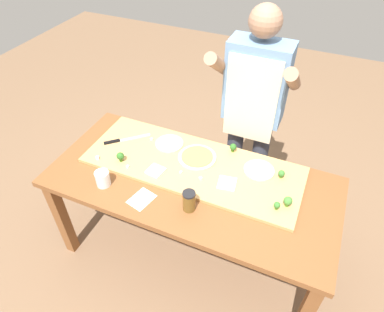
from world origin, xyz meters
The scene contains 23 objects.
ground_plane centered at (0.00, 0.00, 0.00)m, with size 8.00×8.00×0.00m, color brown.
prep_table centered at (0.00, 0.00, 0.67)m, with size 1.81×0.83×0.76m.
cutting_board centered at (-0.05, 0.12, 0.77)m, with size 1.42×0.53×0.02m, color tan.
chefs_knife centered at (-0.60, 0.13, 0.79)m, with size 0.25×0.24×0.02m.
pizza_whole_pesto_green centered at (-0.04, 0.19, 0.79)m, with size 0.25×0.25×0.02m.
pizza_whole_cheese_artichoke centered at (0.37, 0.23, 0.79)m, with size 0.19×0.19×0.02m.
pizza_whole_white_garlic centered at (-0.27, 0.24, 0.79)m, with size 0.19×0.19×0.02m.
pizza_slice_far_left centered at (-0.23, -0.04, 0.79)m, with size 0.10×0.10×0.01m, color silver.
pizza_slice_near_right centered at (0.22, 0.04, 0.79)m, with size 0.11×0.11×0.01m, color silver.
broccoli_floret_front_left centered at (-0.48, -0.04, 0.83)m, with size 0.05×0.05×0.07m.
broccoli_floret_front_mid centered at (0.16, 0.34, 0.82)m, with size 0.05×0.05×0.06m.
broccoli_floret_back_left centered at (0.54, -0.03, 0.82)m, with size 0.04×0.04×0.05m.
broccoli_floret_back_mid centered at (0.59, 0.01, 0.82)m, with size 0.05×0.05×0.07m.
broccoli_floret_center_right centered at (0.51, 0.23, 0.82)m, with size 0.04×0.04×0.06m.
cheese_crumble_a centered at (-0.64, -0.09, 0.79)m, with size 0.02×0.02×0.02m, color white.
cheese_crumble_b centered at (-0.08, 0.01, 0.79)m, with size 0.01×0.01×0.01m, color white.
cheese_crumble_c centered at (-0.41, -0.08, 0.79)m, with size 0.02×0.02×0.02m, color white.
cheese_crumble_d centered at (0.06, 0.01, 0.79)m, with size 0.02×0.02×0.02m, color silver.
cheese_crumble_e centered at (-0.41, 0.23, 0.79)m, with size 0.02×0.02×0.02m, color white.
flour_cup centered at (-0.48, -0.25, 0.81)m, with size 0.09×0.09×0.10m.
sauce_jar centered at (0.08, -0.21, 0.83)m, with size 0.07×0.07×0.13m.
recipe_note centered at (-0.21, -0.26, 0.76)m, with size 0.12×0.15×0.00m, color white.
cook_center centered at (0.19, 0.61, 1.00)m, with size 0.54×0.39×1.67m.
Camera 1 is at (0.60, -1.36, 2.30)m, focal length 31.92 mm.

